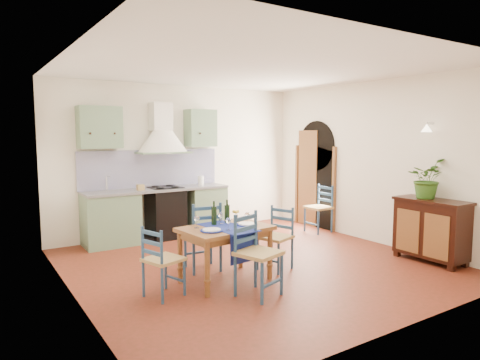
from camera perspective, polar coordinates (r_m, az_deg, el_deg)
name	(u,v)px	position (r m, az deg, el deg)	size (l,w,h in m)	color
floor	(255,264)	(6.38, 1.95, -11.08)	(5.00, 5.00, 0.00)	#4B2110
back_wall	(162,180)	(7.93, -10.37, -0.02)	(5.00, 0.96, 2.80)	white
right_wall	(359,165)	(8.00, 15.63, 1.97)	(0.26, 5.00, 2.80)	white
left_wall	(71,178)	(5.12, -21.61, 0.20)	(0.04, 5.00, 2.80)	white
ceiling	(255,68)	(6.16, 2.05, 14.68)	(5.00, 5.00, 0.01)	silver
dining_table	(226,233)	(5.51, -1.89, -7.10)	(1.18, 0.91, 1.03)	brown
chair_near	(256,253)	(5.08, 2.19, -9.76)	(0.57, 0.57, 0.97)	navy
chair_far	(203,235)	(5.98, -4.90, -7.33)	(0.51, 0.51, 0.97)	navy
chair_left	(162,261)	(5.11, -10.40, -10.53)	(0.49, 0.49, 0.84)	navy
chair_right	(276,237)	(6.06, 4.86, -7.63)	(0.52, 0.52, 0.87)	navy
chair_spare	(320,208)	(8.41, 10.57, -3.66)	(0.44, 0.44, 0.91)	navy
sideboard	(431,228)	(6.96, 24.11, -5.83)	(0.50, 1.05, 0.94)	black
potted_plant	(426,178)	(6.92, 23.53, 0.21)	(0.54, 0.47, 0.60)	#2D591A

